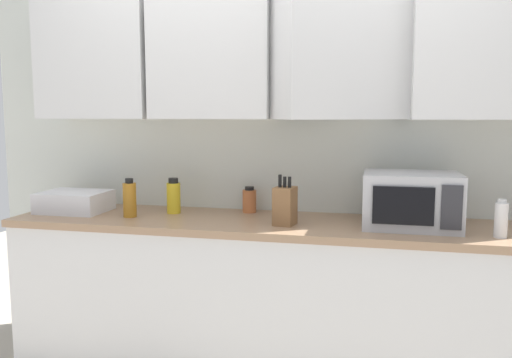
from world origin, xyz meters
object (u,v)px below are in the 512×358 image
Objects in this scene: bottle_white_jar at (501,219)px; bottle_amber_vinegar at (130,199)px; dish_rack at (75,202)px; bottle_spice_jar at (249,200)px; bottle_yellow_mustard at (174,197)px; microwave at (411,200)px; knife_block at (285,205)px.

bottle_amber_vinegar is (-1.93, 0.07, 0.02)m from bottle_white_jar.
dish_rack is 1.04m from bottle_spice_jar.
bottle_amber_vinegar reaches higher than bottle_white_jar.
bottle_yellow_mustard is at bearing 39.09° from bottle_amber_vinegar.
microwave is at bearing 0.13° from dish_rack.
bottle_yellow_mustard is at bearing 165.70° from knife_block.
knife_block is at bearing -14.30° from bottle_yellow_mustard.
bottle_white_jar is at bearing -2.79° from knife_block.
microwave is 3.14× the size of bottle_spice_jar.
dish_rack is 0.60m from bottle_yellow_mustard.
knife_block reaches higher than bottle_amber_vinegar.
knife_block is 1.46× the size of bottle_white_jar.
bottle_white_jar is (2.32, -0.14, 0.03)m from dish_rack.
bottle_amber_vinegar reaches higher than dish_rack.
microwave is 2.19× the size of bottle_amber_vinegar.
dish_rack is at bearing 176.53° from bottle_white_jar.
dish_rack is 2.33m from bottle_white_jar.
bottle_amber_vinegar is at bearing 179.06° from knife_block.
bottle_yellow_mustard is 0.44m from bottle_spice_jar.
knife_block is 1.21× the size of bottle_amber_vinegar.
knife_block reaches higher than bottle_yellow_mustard.
bottle_amber_vinegar is (0.40, -0.08, 0.04)m from dish_rack.
microwave reaches higher than bottle_yellow_mustard.
knife_block is at bearing -171.59° from microwave.
bottle_yellow_mustard is 0.95× the size of bottle_amber_vinegar.
knife_block reaches higher than bottle_spice_jar.
bottle_white_jar is (1.30, -0.35, 0.02)m from bottle_spice_jar.
knife_block reaches higher than dish_rack.
dish_rack is 1.74× the size of bottle_amber_vinegar.
dish_rack is 2.49× the size of bottle_spice_jar.
bottle_yellow_mustard is at bearing 172.53° from bottle_white_jar.
bottle_amber_vinegar is at bearing 178.06° from bottle_white_jar.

